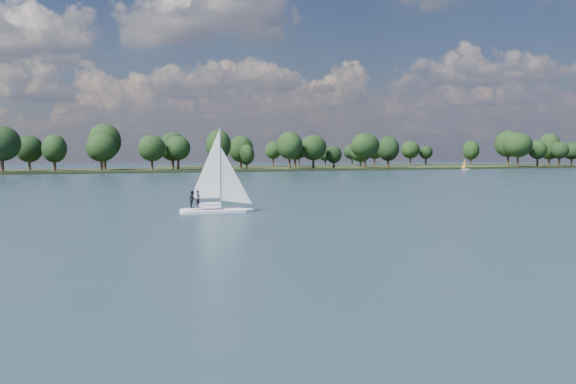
% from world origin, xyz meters
% --- Properties ---
extents(ground, '(700.00, 700.00, 0.00)m').
position_xyz_m(ground, '(0.00, 100.00, 0.00)').
color(ground, '#233342').
rests_on(ground, ground).
extents(far_shore, '(660.00, 40.00, 1.50)m').
position_xyz_m(far_shore, '(0.00, 212.00, 0.00)').
color(far_shore, black).
rests_on(far_shore, ground).
extents(far_shore_back, '(220.00, 30.00, 1.40)m').
position_xyz_m(far_shore_back, '(160.00, 260.00, 0.00)').
color(far_shore_back, black).
rests_on(far_shore_back, ground).
extents(sailboat, '(6.73, 2.45, 8.67)m').
position_xyz_m(sailboat, '(-0.77, 51.15, 2.42)').
color(sailboat, white).
rests_on(sailboat, ground).
extents(dinghy_orange, '(3.08, 2.39, 4.62)m').
position_xyz_m(dinghy_orange, '(151.29, 189.05, 1.09)').
color(dinghy_orange, silver).
rests_on(dinghy_orange, ground).
extents(treeline, '(562.37, 73.95, 18.41)m').
position_xyz_m(treeline, '(3.55, 207.86, 8.04)').
color(treeline, black).
rests_on(treeline, ground).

